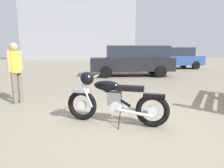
{
  "coord_description": "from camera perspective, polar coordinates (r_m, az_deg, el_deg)",
  "views": [
    {
      "loc": [
        -0.51,
        -3.56,
        1.43
      ],
      "look_at": [
        -0.29,
        0.5,
        0.71
      ],
      "focal_mm": 29.59,
      "sensor_mm": 36.0,
      "label": 1
    }
  ],
  "objects": [
    {
      "name": "ground_plane",
      "position": [
        3.87,
        4.74,
        -11.61
      ],
      "size": [
        80.0,
        80.0,
        0.0
      ],
      "primitive_type": "plane",
      "color": "gray"
    },
    {
      "name": "vintage_motorcycle",
      "position": [
        3.64,
        0.16,
        -4.81
      ],
      "size": [
        2.01,
        0.82,
        1.07
      ],
      "rotation": [
        0.0,
        0.0,
        2.83
      ],
      "color": "black",
      "rests_on": "ground_plane"
    },
    {
      "name": "bystander",
      "position": [
        5.65,
        -27.69,
        4.76
      ],
      "size": [
        0.3,
        0.42,
        1.66
      ],
      "rotation": [
        0.0,
        0.0,
        2.67
      ],
      "color": "#706656",
      "rests_on": "ground_plane"
    },
    {
      "name": "red_hatchback_near",
      "position": [
        11.0,
        6.55,
        7.44
      ],
      "size": [
        4.7,
        1.98,
        1.74
      ],
      "rotation": [
        0.0,
        0.0,
        3.14
      ],
      "color": "black",
      "rests_on": "ground_plane"
    },
    {
      "name": "silver_sedan_mid",
      "position": [
        16.2,
        18.15,
        7.83
      ],
      "size": [
        4.91,
        2.48,
        1.74
      ],
      "rotation": [
        0.0,
        0.0,
        0.15
      ],
      "color": "black",
      "rests_on": "ground_plane"
    },
    {
      "name": "industrial_building",
      "position": [
        36.9,
        -9.1,
        16.33
      ],
      "size": [
        20.44,
        12.75,
        11.08
      ],
      "rotation": [
        0.0,
        0.0,
        -0.1
      ],
      "color": "#9EA0A8",
      "rests_on": "ground_plane"
    }
  ]
}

